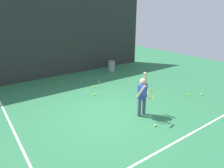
% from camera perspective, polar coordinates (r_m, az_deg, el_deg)
% --- Properties ---
extents(ground_plane, '(20.00, 20.00, 0.00)m').
position_cam_1_polar(ground_plane, '(6.43, -1.90, -8.60)').
color(ground_plane, '#2D7247').
extents(court_line_baseline, '(9.00, 0.05, 0.00)m').
position_cam_1_polar(court_line_baseline, '(5.05, 12.86, -18.02)').
color(court_line_baseline, white).
rests_on(court_line_baseline, ground).
extents(court_line_sideline, '(0.05, 9.00, 0.00)m').
position_cam_1_polar(court_line_sideline, '(6.51, -26.42, -10.48)').
color(court_line_sideline, white).
rests_on(court_line_sideline, ground).
extents(back_fence_windscreen, '(10.90, 0.08, 3.71)m').
position_cam_1_polar(back_fence_windscreen, '(10.07, -17.76, 12.02)').
color(back_fence_windscreen, '#282D2B').
rests_on(back_fence_windscreen, ground).
extents(fence_post_1, '(0.09, 0.09, 3.86)m').
position_cam_1_polar(fence_post_1, '(9.72, -27.95, 10.89)').
color(fence_post_1, slate).
rests_on(fence_post_1, ground).
extents(fence_post_2, '(0.09, 0.09, 3.86)m').
position_cam_1_polar(fence_post_2, '(10.80, -8.79, 13.57)').
color(fence_post_2, slate).
rests_on(fence_post_2, ground).
extents(fence_post_3, '(0.09, 0.09, 3.86)m').
position_cam_1_polar(fence_post_3, '(12.79, 5.86, 14.63)').
color(fence_post_3, slate).
rests_on(fence_post_3, ground).
extents(tennis_player, '(0.59, 0.72, 1.35)m').
position_cam_1_polar(tennis_player, '(6.14, 8.61, -2.72)').
color(tennis_player, '#3F4C59').
rests_on(tennis_player, ground).
extents(ball_hopper, '(0.38, 0.38, 0.56)m').
position_cam_1_polar(ball_hopper, '(10.92, -0.14, 5.10)').
color(ball_hopper, gray).
rests_on(ball_hopper, ground).
extents(tennis_ball_0, '(0.07, 0.07, 0.07)m').
position_cam_1_polar(tennis_ball_0, '(9.49, -13.95, 0.61)').
color(tennis_ball_0, '#CCE033').
rests_on(tennis_ball_0, ground).
extents(tennis_ball_2, '(0.07, 0.07, 0.07)m').
position_cam_1_polar(tennis_ball_2, '(9.23, -3.61, 0.63)').
color(tennis_ball_2, '#CCE033').
rests_on(tennis_ball_2, ground).
extents(tennis_ball_3, '(0.07, 0.07, 0.07)m').
position_cam_1_polar(tennis_ball_3, '(8.58, -4.07, -0.89)').
color(tennis_ball_3, '#CCE033').
rests_on(tennis_ball_3, ground).
extents(tennis_ball_4, '(0.07, 0.07, 0.07)m').
position_cam_1_polar(tennis_ball_4, '(7.83, -4.78, -3.00)').
color(tennis_ball_4, '#CCE033').
rests_on(tennis_ball_4, ground).
extents(tennis_ball_5, '(0.07, 0.07, 0.07)m').
position_cam_1_polar(tennis_ball_5, '(5.94, 12.01, -11.28)').
color(tennis_ball_5, '#CCE033').
rests_on(tennis_ball_5, ground).
extents(tennis_ball_6, '(0.07, 0.07, 0.07)m').
position_cam_1_polar(tennis_ball_6, '(8.62, -5.17, -0.83)').
color(tennis_ball_6, '#CCE033').
rests_on(tennis_ball_6, ground).
extents(tennis_ball_7, '(0.07, 0.07, 0.07)m').
position_cam_1_polar(tennis_ball_7, '(8.31, 20.75, -2.89)').
color(tennis_ball_7, '#CCE033').
rests_on(tennis_ball_7, ground).
extents(tennis_ball_8, '(0.07, 0.07, 0.07)m').
position_cam_1_polar(tennis_ball_8, '(8.58, 23.80, -2.61)').
color(tennis_ball_8, '#CCE033').
rests_on(tennis_ball_8, ground).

